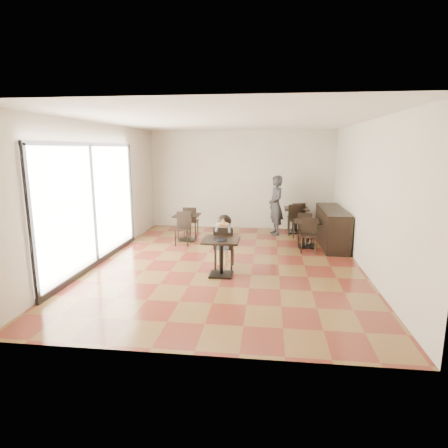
# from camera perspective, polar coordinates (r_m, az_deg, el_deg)

# --- Properties ---
(floor) EXTENTS (6.00, 8.00, 0.01)m
(floor) POSITION_cam_1_polar(r_m,az_deg,el_deg) (8.76, 0.56, -5.92)
(floor) COLOR brown
(floor) RESTS_ON ground
(ceiling) EXTENTS (6.00, 8.00, 0.01)m
(ceiling) POSITION_cam_1_polar(r_m,az_deg,el_deg) (8.38, 0.60, 15.46)
(ceiling) COLOR white
(ceiling) RESTS_ON floor
(wall_back) EXTENTS (6.00, 0.01, 3.20)m
(wall_back) POSITION_cam_1_polar(r_m,az_deg,el_deg) (12.38, 2.63, 6.73)
(wall_back) COLOR beige
(wall_back) RESTS_ON floor
(wall_front) EXTENTS (6.00, 0.01, 3.20)m
(wall_front) POSITION_cam_1_polar(r_m,az_deg,el_deg) (4.52, -5.02, -1.54)
(wall_front) COLOR beige
(wall_front) RESTS_ON floor
(wall_left) EXTENTS (0.01, 8.00, 3.20)m
(wall_left) POSITION_cam_1_polar(r_m,az_deg,el_deg) (9.24, -18.31, 4.57)
(wall_left) COLOR beige
(wall_left) RESTS_ON floor
(wall_right) EXTENTS (0.01, 8.00, 3.20)m
(wall_right) POSITION_cam_1_polar(r_m,az_deg,el_deg) (8.62, 20.85, 3.95)
(wall_right) COLOR beige
(wall_right) RESTS_ON floor
(storefront_window) EXTENTS (0.04, 4.50, 2.60)m
(storefront_window) POSITION_cam_1_polar(r_m,az_deg,el_deg) (8.81, -19.42, 2.88)
(storefront_window) COLOR white
(storefront_window) RESTS_ON floor
(child_table) EXTENTS (0.74, 0.74, 0.78)m
(child_table) POSITION_cam_1_polar(r_m,az_deg,el_deg) (7.79, -0.44, -5.12)
(child_table) COLOR black
(child_table) RESTS_ON floor
(child_chair) EXTENTS (0.42, 0.42, 0.94)m
(child_chair) POSITION_cam_1_polar(r_m,az_deg,el_deg) (8.30, 0.04, -3.52)
(child_chair) COLOR black
(child_chair) RESTS_ON floor
(child) EXTENTS (0.42, 0.59, 1.18)m
(child) POSITION_cam_1_polar(r_m,az_deg,el_deg) (8.27, 0.04, -2.71)
(child) COLOR slate
(child) RESTS_ON child_chair
(plate) EXTENTS (0.26, 0.26, 0.02)m
(plate) POSITION_cam_1_polar(r_m,az_deg,el_deg) (7.59, -0.54, -2.45)
(plate) COLOR black
(plate) RESTS_ON child_table
(pizza_slice) EXTENTS (0.27, 0.21, 0.06)m
(pizza_slice) POSITION_cam_1_polar(r_m,az_deg,el_deg) (7.99, -0.12, -0.03)
(pizza_slice) COLOR tan
(pizza_slice) RESTS_ON child
(adult_patron) EXTENTS (0.62, 0.76, 1.81)m
(adult_patron) POSITION_cam_1_polar(r_m,az_deg,el_deg) (11.56, 7.89, 2.84)
(adult_patron) COLOR #333438
(adult_patron) RESTS_ON floor
(cafe_table_mid) EXTENTS (0.76, 0.76, 0.72)m
(cafe_table_mid) POSITION_cam_1_polar(r_m,az_deg,el_deg) (10.31, 12.48, -1.47)
(cafe_table_mid) COLOR black
(cafe_table_mid) RESTS_ON floor
(cafe_table_left) EXTENTS (0.71, 0.71, 0.75)m
(cafe_table_left) POSITION_cam_1_polar(r_m,az_deg,el_deg) (10.86, -5.64, -0.51)
(cafe_table_left) COLOR black
(cafe_table_left) RESTS_ON floor
(cafe_table_back) EXTENTS (0.95, 0.95, 0.79)m
(cafe_table_back) POSITION_cam_1_polar(r_m,az_deg,el_deg) (11.97, 10.92, 0.56)
(cafe_table_back) COLOR black
(cafe_table_back) RESTS_ON floor
(chair_mid_a) EXTENTS (0.43, 0.43, 0.86)m
(chair_mid_a) POSITION_cam_1_polar(r_m,az_deg,el_deg) (10.83, 12.22, -0.45)
(chair_mid_a) COLOR black
(chair_mid_a) RESTS_ON floor
(chair_mid_b) EXTENTS (0.43, 0.43, 0.86)m
(chair_mid_b) POSITION_cam_1_polar(r_m,az_deg,el_deg) (9.76, 12.79, -1.77)
(chair_mid_b) COLOR black
(chair_mid_b) RESTS_ON floor
(chair_left_a) EXTENTS (0.41, 0.41, 0.90)m
(chair_left_a) POSITION_cam_1_polar(r_m,az_deg,el_deg) (11.37, -5.06, 0.43)
(chair_left_a) COLOR black
(chair_left_a) RESTS_ON floor
(chair_left_b) EXTENTS (0.41, 0.41, 0.90)m
(chair_left_b) POSITION_cam_1_polar(r_m,az_deg,el_deg) (10.32, -6.31, -0.72)
(chair_left_b) COLOR black
(chair_left_b) RESTS_ON floor
(chair_back_a) EXTENTS (0.54, 0.54, 0.95)m
(chair_back_a) POSITION_cam_1_polar(r_m,az_deg,el_deg) (12.03, 10.91, 1.00)
(chair_back_a) COLOR black
(chair_back_a) RESTS_ON floor
(chair_back_b) EXTENTS (0.54, 0.54, 0.95)m
(chair_back_b) POSITION_cam_1_polar(r_m,az_deg,el_deg) (11.41, 11.12, 0.43)
(chair_back_b) COLOR black
(chair_back_b) RESTS_ON floor
(service_counter) EXTENTS (0.60, 2.40, 1.00)m
(service_counter) POSITION_cam_1_polar(r_m,az_deg,el_deg) (10.66, 16.09, -0.44)
(service_counter) COLOR black
(service_counter) RESTS_ON floor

